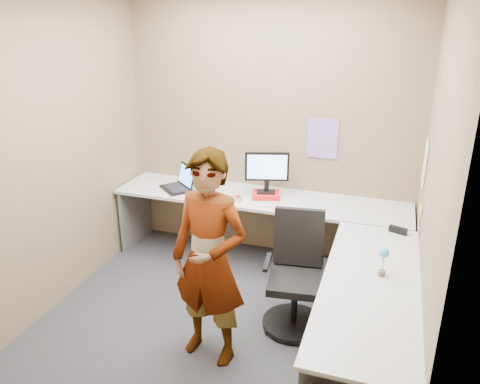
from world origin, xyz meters
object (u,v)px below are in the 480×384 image
(desk, at_px, (288,241))
(person, at_px, (209,260))
(monitor, at_px, (267,169))
(office_chair, at_px, (296,282))

(desk, relative_size, person, 1.84)
(monitor, distance_m, person, 1.51)
(desk, distance_m, person, 0.99)
(person, bearing_deg, monitor, 98.51)
(office_chair, height_order, person, person)
(monitor, relative_size, office_chair, 0.44)
(desk, xyz_separation_m, person, (-0.37, -0.89, 0.22))
(office_chair, bearing_deg, person, -139.92)
(desk, relative_size, office_chair, 3.07)
(desk, distance_m, monitor, 0.83)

